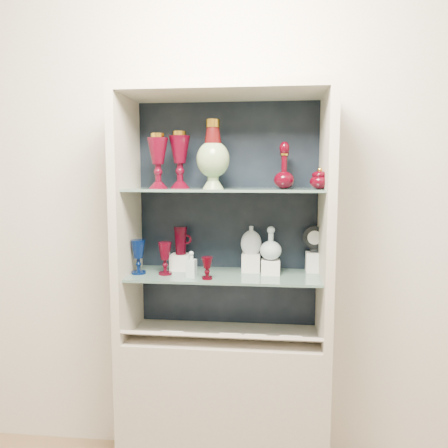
# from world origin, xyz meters

# --- Properties ---
(wall_back) EXTENTS (3.50, 0.02, 2.80)m
(wall_back) POSITION_xyz_m (0.00, 1.75, 1.40)
(wall_back) COLOR silver
(wall_back) RESTS_ON ground
(cabinet_base) EXTENTS (1.00, 0.40, 0.75)m
(cabinet_base) POSITION_xyz_m (0.00, 1.53, 0.38)
(cabinet_base) COLOR #BEB4A2
(cabinet_base) RESTS_ON ground
(cabinet_back_panel) EXTENTS (0.98, 0.02, 1.15)m
(cabinet_back_panel) POSITION_xyz_m (0.00, 1.72, 1.32)
(cabinet_back_panel) COLOR black
(cabinet_back_panel) RESTS_ON cabinet_base
(cabinet_side_left) EXTENTS (0.04, 0.40, 1.15)m
(cabinet_side_left) POSITION_xyz_m (-0.48, 1.53, 1.32)
(cabinet_side_left) COLOR #BEB4A2
(cabinet_side_left) RESTS_ON cabinet_base
(cabinet_side_right) EXTENTS (0.04, 0.40, 1.15)m
(cabinet_side_right) POSITION_xyz_m (0.48, 1.53, 1.32)
(cabinet_side_right) COLOR #BEB4A2
(cabinet_side_right) RESTS_ON cabinet_base
(cabinet_top_cap) EXTENTS (1.00, 0.40, 0.04)m
(cabinet_top_cap) POSITION_xyz_m (0.00, 1.53, 1.92)
(cabinet_top_cap) COLOR #BEB4A2
(cabinet_top_cap) RESTS_ON cabinet_side_left
(shelf_lower) EXTENTS (0.92, 0.34, 0.01)m
(shelf_lower) POSITION_xyz_m (0.00, 1.55, 1.04)
(shelf_lower) COLOR slate
(shelf_lower) RESTS_ON cabinet_side_left
(shelf_upper) EXTENTS (0.92, 0.34, 0.01)m
(shelf_upper) POSITION_xyz_m (0.00, 1.55, 1.46)
(shelf_upper) COLOR slate
(shelf_upper) RESTS_ON cabinet_side_left
(label_ledge) EXTENTS (0.92, 0.17, 0.09)m
(label_ledge) POSITION_xyz_m (0.00, 1.42, 0.78)
(label_ledge) COLOR #BEB4A2
(label_ledge) RESTS_ON cabinet_base
(label_card_0) EXTENTS (0.10, 0.06, 0.03)m
(label_card_0) POSITION_xyz_m (0.04, 1.42, 0.80)
(label_card_0) COLOR white
(label_card_0) RESTS_ON label_ledge
(label_card_1) EXTENTS (0.10, 0.06, 0.03)m
(label_card_1) POSITION_xyz_m (-0.23, 1.42, 0.80)
(label_card_1) COLOR white
(label_card_1) RESTS_ON label_ledge
(label_card_2) EXTENTS (0.10, 0.06, 0.03)m
(label_card_2) POSITION_xyz_m (0.32, 1.42, 0.80)
(label_card_2) COLOR white
(label_card_2) RESTS_ON label_ledge
(label_card_3) EXTENTS (0.10, 0.06, 0.03)m
(label_card_3) POSITION_xyz_m (0.16, 1.42, 0.80)
(label_card_3) COLOR white
(label_card_3) RESTS_ON label_ledge
(pedestal_lamp_left) EXTENTS (0.12, 0.12, 0.26)m
(pedestal_lamp_left) POSITION_xyz_m (-0.31, 1.51, 1.60)
(pedestal_lamp_left) COLOR #4A0312
(pedestal_lamp_left) RESTS_ON shelf_upper
(pedestal_lamp_right) EXTENTS (0.11, 0.11, 0.27)m
(pedestal_lamp_right) POSITION_xyz_m (-0.22, 1.55, 1.61)
(pedestal_lamp_right) COLOR #4A0312
(pedestal_lamp_right) RESTS_ON shelf_upper
(enamel_urn) EXTENTS (0.20, 0.20, 0.32)m
(enamel_urn) POSITION_xyz_m (-0.05, 1.49, 1.63)
(enamel_urn) COLOR #0D4B24
(enamel_urn) RESTS_ON shelf_upper
(ruby_decanter_a) EXTENTS (0.12, 0.12, 0.24)m
(ruby_decanter_a) POSITION_xyz_m (0.28, 1.52, 1.59)
(ruby_decanter_a) COLOR #46000C
(ruby_decanter_a) RESTS_ON shelf_upper
(ruby_decanter_b) EXTENTS (0.10, 0.10, 0.21)m
(ruby_decanter_b) POSITION_xyz_m (0.28, 1.62, 1.58)
(ruby_decanter_b) COLOR #46000C
(ruby_decanter_b) RESTS_ON shelf_upper
(lidded_bowl) EXTENTS (0.10, 0.10, 0.10)m
(lidded_bowl) POSITION_xyz_m (0.44, 1.48, 1.52)
(lidded_bowl) COLOR #46000C
(lidded_bowl) RESTS_ON shelf_upper
(cobalt_goblet) EXTENTS (0.09, 0.09, 0.17)m
(cobalt_goblet) POSITION_xyz_m (-0.42, 1.51, 1.13)
(cobalt_goblet) COLOR #041444
(cobalt_goblet) RESTS_ON shelf_lower
(ruby_goblet_tall) EXTENTS (0.07, 0.07, 0.16)m
(ruby_goblet_tall) POSITION_xyz_m (-0.29, 1.51, 1.13)
(ruby_goblet_tall) COLOR #4A0312
(ruby_goblet_tall) RESTS_ON shelf_lower
(ruby_goblet_small) EXTENTS (0.06, 0.06, 0.10)m
(ruby_goblet_small) POSITION_xyz_m (-0.07, 1.44, 1.10)
(ruby_goblet_small) COLOR #46000C
(ruby_goblet_small) RESTS_ON shelf_lower
(riser_ruby_pitcher) EXTENTS (0.10, 0.10, 0.08)m
(riser_ruby_pitcher) POSITION_xyz_m (-0.23, 1.62, 1.09)
(riser_ruby_pitcher) COLOR silver
(riser_ruby_pitcher) RESTS_ON shelf_lower
(ruby_pitcher) EXTENTS (0.12, 0.08, 0.14)m
(ruby_pitcher) POSITION_xyz_m (-0.23, 1.62, 1.20)
(ruby_pitcher) COLOR #4A0312
(ruby_pitcher) RESTS_ON riser_ruby_pitcher
(clear_square_bottle) EXTENTS (0.05, 0.05, 0.13)m
(clear_square_bottle) POSITION_xyz_m (-0.15, 1.47, 1.11)
(clear_square_bottle) COLOR #A6BEC4
(clear_square_bottle) RESTS_ON shelf_lower
(riser_flat_flask) EXTENTS (0.09, 0.09, 0.09)m
(riser_flat_flask) POSITION_xyz_m (0.13, 1.63, 1.09)
(riser_flat_flask) COLOR silver
(riser_flat_flask) RESTS_ON shelf_lower
(flat_flask) EXTENTS (0.10, 0.04, 0.14)m
(flat_flask) POSITION_xyz_m (0.13, 1.63, 1.21)
(flat_flask) COLOR #AAB7BC
(flat_flask) RESTS_ON riser_flat_flask
(riser_clear_round_decanter) EXTENTS (0.09, 0.09, 0.07)m
(riser_clear_round_decanter) POSITION_xyz_m (0.22, 1.58, 1.08)
(riser_clear_round_decanter) COLOR silver
(riser_clear_round_decanter) RESTS_ON shelf_lower
(clear_round_decanter) EXTENTS (0.13, 0.13, 0.16)m
(clear_round_decanter) POSITION_xyz_m (0.22, 1.58, 1.20)
(clear_round_decanter) COLOR #A6BEC4
(clear_round_decanter) RESTS_ON riser_clear_round_decanter
(riser_cameo_medallion) EXTENTS (0.08, 0.08, 0.10)m
(riser_cameo_medallion) POSITION_xyz_m (0.44, 1.65, 1.10)
(riser_cameo_medallion) COLOR silver
(riser_cameo_medallion) RESTS_ON shelf_lower
(cameo_medallion) EXTENTS (0.12, 0.04, 0.14)m
(cameo_medallion) POSITION_xyz_m (0.44, 1.65, 1.22)
(cameo_medallion) COLOR black
(cameo_medallion) RESTS_ON riser_cameo_medallion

